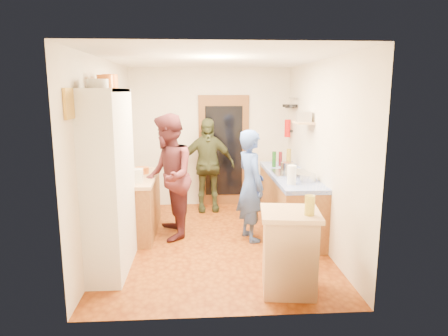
{
  "coord_description": "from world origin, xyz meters",
  "views": [
    {
      "loc": [
        -0.23,
        -5.55,
        2.17
      ],
      "look_at": [
        0.14,
        0.15,
        1.07
      ],
      "focal_mm": 32.0,
      "sensor_mm": 36.0,
      "label": 1
    }
  ],
  "objects": [
    {
      "name": "oil_jar",
      "position": [
        0.9,
        -1.65,
        1.01
      ],
      "size": [
        0.12,
        0.12,
        0.21
      ],
      "primitive_type": "cylinder",
      "rotation": [
        0.0,
        0.0,
        -0.12
      ],
      "color": "#AD9E2D",
      "rests_on": "island_top"
    },
    {
      "name": "person_hob",
      "position": [
        0.56,
        0.06,
        0.82
      ],
      "size": [
        0.55,
        0.68,
        1.63
      ],
      "primitive_type": "imported",
      "rotation": [
        0.0,
        0.0,
        1.87
      ],
      "color": "#3551A1",
      "rests_on": "ground"
    },
    {
      "name": "pan_hang_c",
      "position": [
        1.4,
        1.75,
        1.91
      ],
      "size": [
        0.17,
        0.17,
        0.05
      ],
      "primitive_type": "cylinder",
      "color": "black",
      "rests_on": "pan_rail"
    },
    {
      "name": "person_back",
      "position": [
        -0.07,
        1.59,
        0.85
      ],
      "size": [
        1.02,
        0.47,
        1.7
      ],
      "primitive_type": "imported",
      "rotation": [
        0.0,
        0.0,
        0.06
      ],
      "color": "#33371E",
      "rests_on": "ground"
    },
    {
      "name": "orange_bowl",
      "position": [
        -1.12,
        0.66,
        0.95
      ],
      "size": [
        0.24,
        0.24,
        0.1
      ],
      "primitive_type": "cylinder",
      "rotation": [
        0.0,
        0.0,
        -0.13
      ],
      "color": "orange",
      "rests_on": "left_counter_top"
    },
    {
      "name": "door_frame",
      "position": [
        0.25,
        1.97,
        1.05
      ],
      "size": [
        0.95,
        0.06,
        2.1
      ],
      "primitive_type": "cube",
      "color": "brown",
      "rests_on": "ground"
    },
    {
      "name": "radio",
      "position": [
        1.37,
        0.45,
        1.79
      ],
      "size": [
        0.27,
        0.33,
        0.15
      ],
      "primitive_type": "cube",
      "rotation": [
        0.0,
        0.0,
        -0.18
      ],
      "color": "silver",
      "rests_on": "wall_shelf"
    },
    {
      "name": "toaster",
      "position": [
        -1.15,
        0.02,
        1.0
      ],
      "size": [
        0.27,
        0.19,
        0.19
      ],
      "primitive_type": "cube",
      "rotation": [
        0.0,
        0.0,
        0.06
      ],
      "color": "white",
      "rests_on": "left_counter_top"
    },
    {
      "name": "right_counter_base",
      "position": [
        1.2,
        0.5,
        0.42
      ],
      "size": [
        0.6,
        2.2,
        0.84
      ],
      "primitive_type": "cube",
      "color": "olive",
      "rests_on": "ground"
    },
    {
      "name": "left_counter_base",
      "position": [
        -1.2,
        0.45,
        0.42
      ],
      "size": [
        0.6,
        1.4,
        0.85
      ],
      "primitive_type": "cube",
      "color": "olive",
      "rests_on": "ground"
    },
    {
      "name": "ext_bracket",
      "position": [
        1.47,
        1.7,
        1.45
      ],
      "size": [
        0.06,
        0.1,
        0.04
      ],
      "primitive_type": "cube",
      "color": "black",
      "rests_on": "wall_right"
    },
    {
      "name": "wall_back",
      "position": [
        0.0,
        2.01,
        1.3
      ],
      "size": [
        3.0,
        0.02,
        2.6
      ],
      "primitive_type": "cube",
      "color": "beige",
      "rests_on": "ground"
    },
    {
      "name": "chopping_board",
      "position": [
        -1.18,
        0.99,
        0.91
      ],
      "size": [
        0.34,
        0.27,
        0.02
      ],
      "primitive_type": "cube",
      "rotation": [
        0.0,
        0.0,
        -0.2
      ],
      "color": "tan",
      "rests_on": "left_counter_top"
    },
    {
      "name": "pot_on_hob",
      "position": [
        1.15,
        0.47,
        1.01
      ],
      "size": [
        0.22,
        0.22,
        0.14
      ],
      "primitive_type": "cylinder",
      "color": "silver",
      "rests_on": "hob"
    },
    {
      "name": "paper_towel",
      "position": [
        1.05,
        -0.23,
        1.03
      ],
      "size": [
        0.15,
        0.15,
        0.27
      ],
      "primitive_type": "cylinder",
      "rotation": [
        0.0,
        0.0,
        0.22
      ],
      "color": "white",
      "rests_on": "right_counter_top"
    },
    {
      "name": "wall_front",
      "position": [
        0.0,
        -2.01,
        1.3
      ],
      "size": [
        3.0,
        0.02,
        2.6
      ],
      "primitive_type": "cube",
      "color": "beige",
      "rests_on": "ground"
    },
    {
      "name": "mixing_bowl",
      "position": [
        1.3,
        -0.05,
        0.95
      ],
      "size": [
        0.31,
        0.31,
        0.11
      ],
      "primitive_type": "cylinder",
      "rotation": [
        0.0,
        0.0,
        -0.08
      ],
      "color": "silver",
      "rests_on": "right_counter_top"
    },
    {
      "name": "bottle_c",
      "position": [
        1.31,
        1.11,
        1.05
      ],
      "size": [
        0.09,
        0.09,
        0.31
      ],
      "primitive_type": "cylinder",
      "rotation": [
        0.0,
        0.0,
        0.21
      ],
      "color": "olive",
      "rests_on": "right_counter_top"
    },
    {
      "name": "person_left",
      "position": [
        -0.65,
        0.28,
        0.93
      ],
      "size": [
        0.82,
        0.99,
        1.86
      ],
      "primitive_type": "imported",
      "rotation": [
        0.0,
        0.0,
        -1.43
      ],
      "color": "#4A1E22",
      "rests_on": "ground"
    },
    {
      "name": "plate_stack",
      "position": [
        -1.3,
        -1.12,
        2.25
      ],
      "size": [
        0.23,
        0.23,
        0.1
      ],
      "primitive_type": "cylinder",
      "color": "white",
      "rests_on": "hutch_top_shelf"
    },
    {
      "name": "hutch_body",
      "position": [
        -1.3,
        -0.8,
        1.1
      ],
      "size": [
        0.4,
        1.2,
        2.2
      ],
      "primitive_type": "cube",
      "color": "silver",
      "rests_on": "ground"
    },
    {
      "name": "hob",
      "position": [
        1.2,
        0.41,
        0.92
      ],
      "size": [
        0.55,
        0.58,
        0.04
      ],
      "primitive_type": "cube",
      "color": "silver",
      "rests_on": "right_counter_top"
    },
    {
      "name": "left_counter_top",
      "position": [
        -1.2,
        0.45,
        0.88
      ],
      "size": [
        0.64,
        1.44,
        0.05
      ],
      "primitive_type": "cube",
      "color": "tan",
      "rests_on": "left_counter_base"
    },
    {
      "name": "door_glass",
      "position": [
        0.25,
        1.94,
        1.05
      ],
      "size": [
        0.7,
        0.02,
        1.7
      ],
      "primitive_type": "cube",
      "color": "black",
      "rests_on": "door_frame"
    },
    {
      "name": "pan_hang_a",
      "position": [
        1.4,
        1.35,
        1.92
      ],
      "size": [
        0.18,
        0.18,
        0.05
      ],
      "primitive_type": "cylinder",
      "color": "black",
      "rests_on": "pan_rail"
    },
    {
      "name": "wall_left",
      "position": [
        -1.51,
        0.0,
        1.3
      ],
      "size": [
        0.02,
        4.0,
        2.6
      ],
      "primitive_type": "cube",
      "color": "beige",
      "rests_on": "ground"
    },
    {
      "name": "kettle",
      "position": [
        -1.25,
        0.31,
        0.98
      ],
      "size": [
        0.17,
        0.17,
        0.16
      ],
      "primitive_type": "cylinder",
      "rotation": [
        0.0,
        0.0,
        -0.17
      ],
      "color": "white",
      "rests_on": "left_counter_top"
    },
    {
      "name": "pan_rail",
      "position": [
        1.46,
        1.52,
        2.05
      ],
      "size": [
        0.02,
        0.65,
        0.02
      ],
      "primitive_type": "cylinder",
      "rotation": [
        1.57,
        0.0,
        0.0
      ],
      "color": "silver",
      "rests_on": "wall_right"
    },
    {
      "name": "pan_hang_b",
      "position": [
        1.4,
        1.55,
        1.9
      ],
      "size": [
        0.16,
        0.16,
        0.05
      ],
      "primitive_type": "cylinder",
      "color": "black",
      "rests_on": "pan_rail"
    },
    {
      "name": "island_top",
      "position": [
        0.74,
        -1.51,
        0.89
      ],
      "size": [
        0.69,
        0.69,
        0.05
      ],
      "primitive_type": "cube",
      "rotation": [
        0.0,
        0.0,
        -0.12
      ],
      "color": "tan",
      "rests_on": "island_base"
    },
    {
      "name": "floor",
      "position": [
        0.0,
        0.0,
        -0.01
      ],
      "size": [
        3.0,
        4.0,
        0.02
      ],
      "primitive_type": "cube",
      "color": "#914814",
      "rests_on": "ground"
    },
    {
      "name": "island_base",
      "position": [
        0.74,
        -1.51,
        0.43
      ],
      "size": [
        0.61,
        0.61,
        0.86
      ],
      "primitive_type": "cube",
      "rotation": [
        0.0,
        0.0,
        -0.12
      ],
      "color": "tan",
      "rests_on": "ground"
    },
    {
      "name": "orange_pot_a",
      "position": [
        -1.3,
        -0.74,
        2.28
      ],
      "size": [
        0.19,
        0.19,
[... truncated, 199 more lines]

